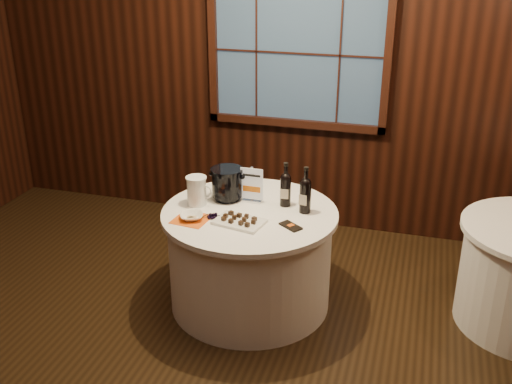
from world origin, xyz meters
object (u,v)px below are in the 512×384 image
(main_table, at_px, (250,258))
(ice_bucket, at_px, (227,183))
(port_bottle_right, at_px, (305,193))
(chocolate_plate, at_px, (239,221))
(glass_pitcher, at_px, (197,191))
(sign_stand, at_px, (252,190))
(chocolate_box, at_px, (291,226))
(port_bottle_left, at_px, (285,187))
(grape_bunch, at_px, (213,217))
(cracker_bowl, at_px, (191,216))

(main_table, height_order, ice_bucket, ice_bucket)
(port_bottle_right, xyz_separation_m, chocolate_plate, (-0.40, -0.30, -0.13))
(port_bottle_right, distance_m, glass_pitcher, 0.80)
(port_bottle_right, distance_m, ice_bucket, 0.61)
(sign_stand, height_order, chocolate_plate, sign_stand)
(ice_bucket, height_order, chocolate_box, ice_bucket)
(ice_bucket, bearing_deg, port_bottle_right, -5.39)
(main_table, height_order, chocolate_box, chocolate_box)
(port_bottle_left, bearing_deg, glass_pitcher, -167.30)
(main_table, relative_size, port_bottle_right, 3.70)
(sign_stand, bearing_deg, port_bottle_right, -8.90)
(chocolate_plate, relative_size, glass_pitcher, 1.70)
(chocolate_plate, height_order, chocolate_box, chocolate_plate)
(chocolate_box, bearing_deg, glass_pitcher, -156.79)
(grape_bunch, relative_size, cracker_bowl, 0.95)
(sign_stand, bearing_deg, main_table, -78.04)
(chocolate_plate, bearing_deg, grape_bunch, 176.91)
(ice_bucket, bearing_deg, grape_bunch, -87.96)
(chocolate_box, bearing_deg, sign_stand, 174.26)
(port_bottle_left, bearing_deg, chocolate_box, -72.49)
(main_table, xyz_separation_m, grape_bunch, (-0.21, -0.20, 0.40))
(chocolate_plate, relative_size, grape_bunch, 2.44)
(ice_bucket, xyz_separation_m, cracker_bowl, (-0.13, -0.40, -0.11))
(sign_stand, distance_m, chocolate_box, 0.51)
(chocolate_plate, height_order, cracker_bowl, chocolate_plate)
(sign_stand, bearing_deg, chocolate_plate, -85.95)
(port_bottle_right, xyz_separation_m, chocolate_box, (-0.04, -0.26, -0.14))
(grape_bunch, bearing_deg, chocolate_plate, -3.09)
(chocolate_box, height_order, glass_pitcher, glass_pitcher)
(port_bottle_left, height_order, glass_pitcher, port_bottle_left)
(chocolate_box, bearing_deg, grape_bunch, -140.97)
(port_bottle_right, height_order, chocolate_plate, port_bottle_right)
(ice_bucket, distance_m, chocolate_box, 0.66)
(grape_bunch, bearing_deg, chocolate_box, 3.21)
(sign_stand, distance_m, grape_bunch, 0.41)
(ice_bucket, relative_size, glass_pitcher, 1.13)
(cracker_bowl, bearing_deg, ice_bucket, 72.23)
(chocolate_plate, bearing_deg, port_bottle_right, 37.40)
(chocolate_plate, bearing_deg, chocolate_box, 6.72)
(sign_stand, bearing_deg, glass_pitcher, -155.22)
(main_table, height_order, port_bottle_left, port_bottle_left)
(grape_bunch, bearing_deg, glass_pitcher, 134.50)
(sign_stand, bearing_deg, port_bottle_left, 1.46)
(grape_bunch, height_order, glass_pitcher, glass_pitcher)
(ice_bucket, relative_size, grape_bunch, 1.63)
(sign_stand, relative_size, glass_pitcher, 1.26)
(grape_bunch, bearing_deg, port_bottle_left, 40.34)
(port_bottle_left, bearing_deg, port_bottle_right, -26.82)
(main_table, bearing_deg, chocolate_plate, -93.34)
(chocolate_plate, relative_size, chocolate_box, 2.29)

